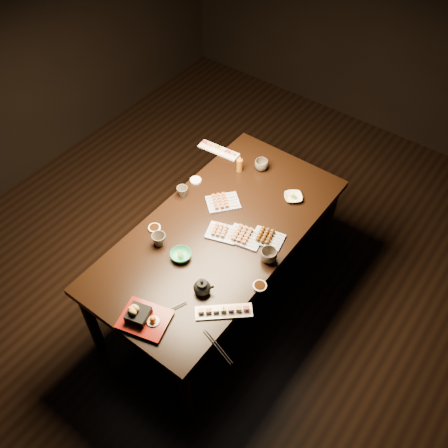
% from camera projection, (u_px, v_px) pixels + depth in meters
% --- Properties ---
extents(ground, '(5.00, 5.00, 0.00)m').
position_uv_depth(ground, '(205.00, 275.00, 3.87)').
color(ground, black).
rests_on(ground, ground).
extents(dining_table, '(1.38, 1.98, 0.75)m').
position_uv_depth(dining_table, '(220.00, 266.00, 3.46)').
color(dining_table, black).
rests_on(dining_table, ground).
extents(sushi_platter_near, '(0.30, 0.28, 0.04)m').
position_uv_depth(sushi_platter_near, '(224.00, 310.00, 2.77)').
color(sushi_platter_near, white).
rests_on(sushi_platter_near, dining_table).
extents(sushi_platter_far, '(0.32, 0.12, 0.04)m').
position_uv_depth(sushi_platter_far, '(219.00, 149.00, 3.68)').
color(sushi_platter_far, white).
rests_on(sushi_platter_far, dining_table).
extents(yakitori_plate_center, '(0.23, 0.20, 0.05)m').
position_uv_depth(yakitori_plate_center, '(223.00, 231.00, 3.15)').
color(yakitori_plate_center, '#828EB6').
rests_on(yakitori_plate_center, dining_table).
extents(yakitori_plate_right, '(0.24, 0.20, 0.05)m').
position_uv_depth(yakitori_plate_right, '(245.00, 235.00, 3.12)').
color(yakitori_plate_right, '#828EB6').
rests_on(yakitori_plate_right, dining_table).
extents(yakitori_plate_left, '(0.26, 0.26, 0.05)m').
position_uv_depth(yakitori_plate_left, '(223.00, 201.00, 3.32)').
color(yakitori_plate_left, '#828EB6').
rests_on(yakitori_plate_left, dining_table).
extents(tsukune_plate, '(0.22, 0.18, 0.05)m').
position_uv_depth(tsukune_plate, '(268.00, 237.00, 3.12)').
color(tsukune_plate, '#828EB6').
rests_on(tsukune_plate, dining_table).
extents(edamame_bowl_green, '(0.17, 0.17, 0.04)m').
position_uv_depth(edamame_bowl_green, '(181.00, 255.00, 3.02)').
color(edamame_bowl_green, '#339D70').
rests_on(edamame_bowl_green, dining_table).
extents(edamame_bowl_cream, '(0.17, 0.17, 0.03)m').
position_uv_depth(edamame_bowl_cream, '(293.00, 197.00, 3.35)').
color(edamame_bowl_cream, '#F6E6CA').
rests_on(edamame_bowl_cream, dining_table).
extents(tempura_tray, '(0.32, 0.28, 0.10)m').
position_uv_depth(tempura_tray, '(144.00, 316.00, 2.71)').
color(tempura_tray, black).
rests_on(tempura_tray, dining_table).
extents(teacup_near_left, '(0.13, 0.13, 0.08)m').
position_uv_depth(teacup_near_left, '(159.00, 240.00, 3.08)').
color(teacup_near_left, '#4B4339').
rests_on(teacup_near_left, dining_table).
extents(teacup_mid_right, '(0.15, 0.15, 0.08)m').
position_uv_depth(teacup_mid_right, '(269.00, 255.00, 3.00)').
color(teacup_mid_right, '#4B4339').
rests_on(teacup_mid_right, dining_table).
extents(teacup_far_left, '(0.10, 0.10, 0.07)m').
position_uv_depth(teacup_far_left, '(182.00, 191.00, 3.36)').
color(teacup_far_left, '#4B4339').
rests_on(teacup_far_left, dining_table).
extents(teacup_far_right, '(0.13, 0.13, 0.08)m').
position_uv_depth(teacup_far_right, '(261.00, 165.00, 3.53)').
color(teacup_far_right, '#4B4339').
rests_on(teacup_far_right, dining_table).
extents(teapot, '(0.17, 0.17, 0.10)m').
position_uv_depth(teapot, '(202.00, 286.00, 2.84)').
color(teapot, black).
rests_on(teapot, dining_table).
extents(condiment_bottle, '(0.06, 0.06, 0.13)m').
position_uv_depth(condiment_bottle, '(240.00, 163.00, 3.50)').
color(condiment_bottle, brown).
rests_on(condiment_bottle, dining_table).
extents(sauce_dish_west, '(0.10, 0.10, 0.01)m').
position_uv_depth(sauce_dish_west, '(155.00, 228.00, 3.19)').
color(sauce_dish_west, white).
rests_on(sauce_dish_west, dining_table).
extents(sauce_dish_east, '(0.10, 0.10, 0.01)m').
position_uv_depth(sauce_dish_east, '(297.00, 197.00, 3.37)').
color(sauce_dish_east, white).
rests_on(sauce_dish_east, dining_table).
extents(sauce_dish_se, '(0.11, 0.11, 0.01)m').
position_uv_depth(sauce_dish_se, '(260.00, 286.00, 2.89)').
color(sauce_dish_se, white).
rests_on(sauce_dish_se, dining_table).
extents(sauce_dish_nw, '(0.09, 0.09, 0.01)m').
position_uv_depth(sauce_dish_nw, '(196.00, 180.00, 3.47)').
color(sauce_dish_nw, white).
rests_on(sauce_dish_nw, dining_table).
extents(chopsticks_near, '(0.10, 0.21, 0.01)m').
position_uv_depth(chopsticks_near, '(169.00, 311.00, 2.79)').
color(chopsticks_near, black).
rests_on(chopsticks_near, dining_table).
extents(chopsticks_se, '(0.24, 0.09, 0.01)m').
position_uv_depth(chopsticks_se, '(218.00, 347.00, 2.64)').
color(chopsticks_se, black).
rests_on(chopsticks_se, dining_table).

